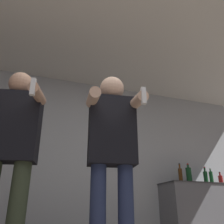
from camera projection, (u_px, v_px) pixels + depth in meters
name	position (u px, v px, depth m)	size (l,w,h in m)	color
wall_back	(71.00, 156.00, 3.84)	(7.00, 0.06, 2.55)	#B2B7BC
ceiling_slab	(97.00, 31.00, 3.14)	(7.00, 3.20, 0.05)	silver
counter	(204.00, 214.00, 3.89)	(1.31, 0.54, 0.90)	slate
bottle_brown_liquor	(211.00, 178.00, 4.19)	(0.06, 0.06, 0.27)	#194723
bottle_clear_vodka	(180.00, 175.00, 4.02)	(0.06, 0.06, 0.32)	#563314
bottle_amber_bourbon	(189.00, 175.00, 4.07)	(0.09, 0.09, 0.33)	#194723
bottle_dark_rum	(221.00, 180.00, 4.24)	(0.07, 0.07, 0.22)	maroon
bottle_tall_gin	(206.00, 177.00, 4.16)	(0.07, 0.07, 0.29)	#194723
person_woman_foreground	(112.00, 145.00, 2.12)	(0.52, 0.52, 1.63)	navy
person_man_side	(11.00, 146.00, 2.09)	(0.57, 0.60, 1.67)	#38422D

